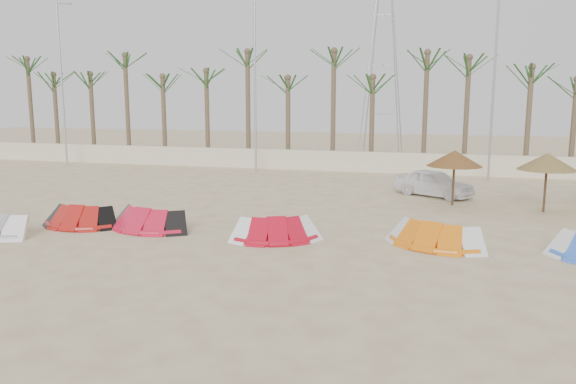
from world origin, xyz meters
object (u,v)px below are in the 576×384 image
(kite_orange, at_px, (434,232))
(parasol_mid, at_px, (547,162))
(kite_red_right, at_px, (279,227))
(car, at_px, (434,183))
(kite_grey, at_px, (2,220))
(kite_red_left, at_px, (84,215))
(kite_red_mid, at_px, (151,217))
(parasol_left, at_px, (455,158))

(kite_orange, relative_size, parasol_mid, 1.46)
(kite_red_right, relative_size, car, 0.87)
(kite_red_right, height_order, kite_orange, same)
(kite_grey, distance_m, kite_orange, 15.05)
(kite_red_left, distance_m, kite_orange, 12.69)
(kite_grey, bearing_deg, kite_red_left, 36.30)
(kite_red_left, relative_size, parasol_mid, 1.19)
(kite_red_mid, height_order, kite_red_right, same)
(kite_grey, height_order, car, car)
(kite_red_right, height_order, parasol_mid, parasol_mid)
(car, bearing_deg, kite_red_right, -176.36)
(kite_red_right, distance_m, parasol_mid, 12.01)
(kite_orange, relative_size, car, 0.94)
(kite_grey, distance_m, kite_red_mid, 5.21)
(kite_grey, bearing_deg, car, 38.20)
(kite_red_left, bearing_deg, kite_red_right, 0.24)
(kite_red_left, height_order, kite_red_right, same)
(kite_red_left, bearing_deg, car, 38.53)
(parasol_left, bearing_deg, kite_red_mid, -144.82)
(parasol_mid, bearing_deg, parasol_left, 171.54)
(kite_grey, bearing_deg, kite_orange, 8.68)
(kite_red_mid, xyz_separation_m, parasol_mid, (14.35, 6.99, 1.71))
(parasol_mid, height_order, car, parasol_mid)
(kite_red_right, bearing_deg, car, 63.67)
(kite_red_left, xyz_separation_m, parasol_left, (13.33, 7.84, 1.68))
(kite_red_mid, bearing_deg, parasol_left, 35.18)
(kite_red_left, distance_m, kite_red_right, 7.58)
(kite_grey, xyz_separation_m, kite_red_right, (9.78, 1.65, -0.00))
(kite_grey, height_order, parasol_left, parasol_left)
(kite_orange, bearing_deg, kite_red_mid, -177.99)
(kite_grey, relative_size, kite_red_right, 1.09)
(kite_red_mid, height_order, parasol_left, parasol_left)
(kite_red_left, xyz_separation_m, kite_red_right, (7.58, 0.03, 0.00))
(kite_grey, height_order, kite_orange, same)
(kite_orange, bearing_deg, car, 91.15)
(kite_grey, xyz_separation_m, parasol_mid, (19.19, 8.91, 1.71))
(kite_red_left, relative_size, kite_red_mid, 0.84)
(kite_red_right, bearing_deg, kite_red_left, -179.76)
(kite_red_mid, height_order, car, car)
(kite_red_left, xyz_separation_m, car, (12.48, 9.94, 0.24))
(parasol_mid, bearing_deg, kite_red_left, -156.77)
(kite_grey, height_order, parasol_mid, parasol_mid)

